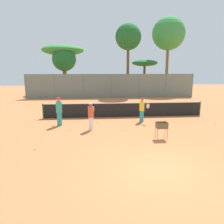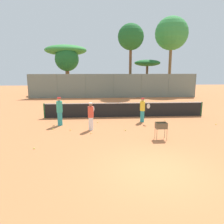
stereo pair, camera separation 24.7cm
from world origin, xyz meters
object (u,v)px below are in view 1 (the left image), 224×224
ball_cart (161,127)px  tennis_net (124,109)px  player_white_outfit (142,109)px  player_yellow_shirt (91,116)px  player_red_cap (59,111)px

ball_cart → tennis_net: bearing=102.5°
player_white_outfit → player_yellow_shirt: (-3.38, -1.72, -0.00)m
player_red_cap → player_yellow_shirt: 2.30m
tennis_net → ball_cart: (1.17, -5.27, 0.08)m
player_white_outfit → tennis_net: bearing=177.1°
player_white_outfit → player_yellow_shirt: 3.79m
player_red_cap → ball_cart: (5.54, -3.13, -0.28)m
ball_cart → player_red_cap: bearing=150.5°
tennis_net → ball_cart: size_ratio=13.57×
tennis_net → player_red_cap: size_ratio=6.64×
tennis_net → player_yellow_shirt: bearing=-125.8°
tennis_net → player_red_cap: (-4.37, -2.14, 0.36)m
player_white_outfit → player_red_cap: 5.38m
player_red_cap → player_yellow_shirt: (1.98, -1.18, -0.09)m
tennis_net → player_white_outfit: bearing=-58.3°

